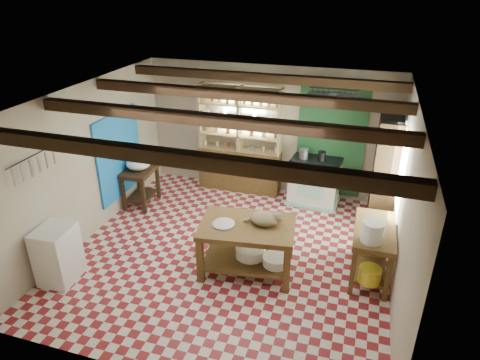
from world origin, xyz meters
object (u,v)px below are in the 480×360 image
(stove, at_px, (314,182))
(white_cabinet, at_px, (58,254))
(right_counter, at_px, (371,252))
(work_table, at_px, (247,247))
(prep_table, at_px, (141,187))
(cat, at_px, (265,219))

(stove, xyz_separation_m, white_cabinet, (-3.25, -3.49, -0.03))
(stove, bearing_deg, right_counter, -55.86)
(work_table, xyz_separation_m, white_cabinet, (-2.59, -1.05, 0.03))
(work_table, distance_m, white_cabinet, 2.79)
(work_table, distance_m, right_counter, 1.85)
(work_table, height_order, prep_table, work_table)
(prep_table, bearing_deg, right_counter, -15.72)
(right_counter, bearing_deg, cat, -168.70)
(stove, height_order, white_cabinet, stove)
(white_cabinet, relative_size, right_counter, 0.75)
(cat, bearing_deg, prep_table, 137.74)
(white_cabinet, bearing_deg, prep_table, 85.79)
(prep_table, distance_m, cat, 3.14)
(prep_table, relative_size, cat, 1.80)
(work_table, bearing_deg, stove, 67.24)
(white_cabinet, bearing_deg, work_table, 18.27)
(white_cabinet, height_order, right_counter, white_cabinet)
(white_cabinet, bearing_deg, cat, 18.01)
(white_cabinet, xyz_separation_m, right_counter, (4.40, 1.45, -0.02))
(stove, bearing_deg, work_table, -100.39)
(work_table, bearing_deg, cat, 11.31)
(stove, height_order, right_counter, stove)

